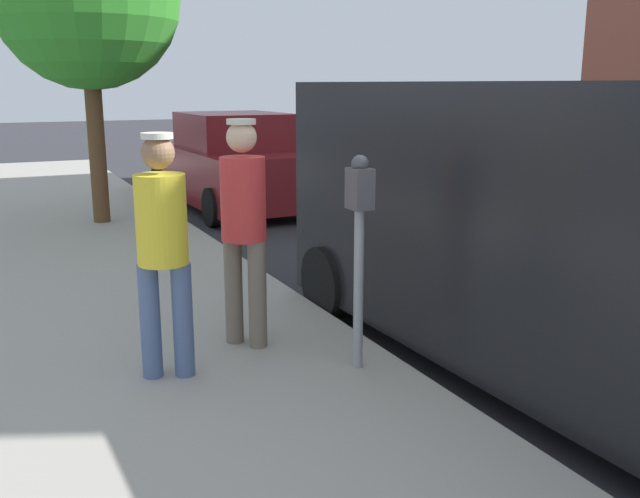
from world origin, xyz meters
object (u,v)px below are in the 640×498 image
parking_meter_near (359,226)px  parked_sedan_behind (231,164)px  pedestrian_in_yellow (162,241)px  pedestrian_in_red (244,218)px  parked_van (581,225)px

parking_meter_near → parked_sedan_behind: 7.90m
parking_meter_near → pedestrian_in_yellow: pedestrian_in_yellow is taller
parked_sedan_behind → pedestrian_in_yellow: bearing=68.1°
pedestrian_in_red → parked_van: parked_van is taller
pedestrian_in_red → parked_van: bearing=147.6°
parking_meter_near → pedestrian_in_red: size_ratio=0.88×
parking_meter_near → parked_sedan_behind: parking_meter_near is taller
pedestrian_in_yellow → parked_sedan_behind: pedestrian_in_yellow is taller
parking_meter_near → pedestrian_in_red: pedestrian_in_red is taller
pedestrian_in_yellow → parked_sedan_behind: (-2.92, -7.28, -0.36)m
pedestrian_in_red → pedestrian_in_yellow: size_ratio=1.03×
parking_meter_near → pedestrian_in_red: bearing=-53.8°
parked_van → parked_sedan_behind: size_ratio=1.19×
pedestrian_in_red → parked_sedan_behind: size_ratio=0.39×
pedestrian_in_red → parked_van: 2.45m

